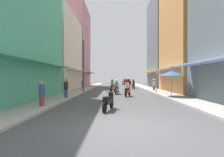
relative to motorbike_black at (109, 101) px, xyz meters
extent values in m
plane|color=#4C4C4F|center=(0.72, 16.17, -0.50)|extent=(101.14, 101.14, 0.00)
cube|color=#ADA89E|center=(-4.28, 16.17, -0.44)|extent=(2.10, 53.97, 0.12)
cube|color=#ADA89E|center=(5.73, 16.17, -0.44)|extent=(2.10, 53.97, 0.12)
cube|color=#4CB28C|center=(-4.83, 2.40, 2.30)|extent=(1.10, 11.19, 0.12)
cube|color=silver|center=(-8.33, 14.23, 4.76)|extent=(6.00, 9.92, 10.52)
cube|color=silver|center=(-4.83, 14.23, 2.30)|extent=(1.10, 8.93, 0.12)
cube|color=#B7727F|center=(-8.33, 24.23, 7.46)|extent=(6.00, 8.99, 15.93)
cube|color=slate|center=(-4.83, 24.23, 2.30)|extent=(1.10, 8.09, 0.12)
cube|color=#8CA5CC|center=(6.28, 1.06, 2.30)|extent=(1.10, 8.79, 0.12)
cube|color=#D88C4C|center=(9.78, 11.14, 8.08)|extent=(6.00, 8.62, 17.17)
cube|color=#8CA5CC|center=(6.28, 11.14, 2.30)|extent=(1.10, 7.76, 0.12)
cube|color=slate|center=(9.78, 20.31, 7.51)|extent=(6.00, 8.49, 16.02)
cube|color=#EFD159|center=(6.28, 20.31, 2.30)|extent=(1.10, 7.64, 0.12)
cylinder|color=black|center=(0.15, 0.55, -0.22)|extent=(0.22, 0.56, 0.56)
cylinder|color=black|center=(-0.17, -0.65, -0.22)|extent=(0.22, 0.56, 0.56)
cube|color=black|center=(-0.03, -0.10, 0.00)|extent=(0.53, 1.04, 0.24)
cube|color=black|center=(-0.08, -0.29, 0.20)|extent=(0.41, 0.61, 0.14)
cylinder|color=black|center=(0.11, 0.43, 0.20)|extent=(0.28, 0.28, 0.45)
cylinder|color=black|center=(0.11, 0.43, 0.45)|extent=(0.54, 0.17, 0.03)
cylinder|color=black|center=(0.27, 12.26, -0.22)|extent=(0.26, 0.55, 0.56)
cylinder|color=black|center=(-0.15, 11.09, -0.22)|extent=(0.26, 0.55, 0.56)
cube|color=orange|center=(0.04, 11.63, 0.00)|extent=(0.60, 1.04, 0.24)
cube|color=black|center=(-0.02, 11.44, 0.20)|extent=(0.45, 0.62, 0.14)
cylinder|color=orange|center=(0.23, 12.15, 0.20)|extent=(0.28, 0.28, 0.45)
cylinder|color=black|center=(0.23, 12.15, 0.45)|extent=(0.53, 0.21, 0.03)
cylinder|color=#598C59|center=(-0.01, 11.49, 0.55)|extent=(0.34, 0.34, 0.55)
sphere|color=maroon|center=(-0.01, 11.49, 0.95)|extent=(0.26, 0.26, 0.26)
cylinder|color=black|center=(1.73, 7.24, -0.22)|extent=(0.26, 0.55, 0.56)
cylinder|color=black|center=(1.31, 6.06, -0.22)|extent=(0.26, 0.55, 0.56)
cube|color=red|center=(1.51, 6.60, 0.00)|extent=(0.60, 1.04, 0.24)
cube|color=black|center=(1.44, 6.41, 0.20)|extent=(0.45, 0.62, 0.14)
cylinder|color=red|center=(1.69, 7.12, 0.20)|extent=(0.28, 0.28, 0.45)
cylinder|color=black|center=(1.69, 7.12, 0.45)|extent=(0.53, 0.21, 0.03)
cylinder|color=beige|center=(1.46, 6.46, 0.55)|extent=(0.34, 0.34, 0.55)
sphere|color=maroon|center=(1.46, 6.46, 0.95)|extent=(0.26, 0.26, 0.26)
cylinder|color=black|center=(3.45, 17.69, -0.22)|extent=(0.24, 0.56, 0.56)
cylinder|color=black|center=(3.09, 16.49, -0.22)|extent=(0.24, 0.56, 0.56)
cube|color=#197233|center=(3.25, 17.04, 0.00)|extent=(0.56, 1.04, 0.24)
cube|color=black|center=(3.19, 16.85, 0.20)|extent=(0.43, 0.62, 0.14)
cylinder|color=#197233|center=(3.41, 17.57, 0.20)|extent=(0.28, 0.28, 0.45)
cylinder|color=black|center=(3.41, 17.57, 0.45)|extent=(0.54, 0.19, 0.03)
cylinder|color=#262628|center=(3.21, 16.90, 0.55)|extent=(0.34, 0.34, 0.55)
sphere|color=maroon|center=(3.21, 16.90, 0.95)|extent=(0.26, 0.26, 0.26)
cylinder|color=black|center=(0.67, 9.30, -0.22)|extent=(0.19, 0.56, 0.56)
cylinder|color=black|center=(0.42, 8.07, -0.22)|extent=(0.19, 0.56, 0.56)
cube|color=#B2B2B7|center=(0.53, 8.64, 0.00)|extent=(0.47, 1.04, 0.24)
cube|color=black|center=(0.49, 8.44, 0.20)|extent=(0.39, 0.60, 0.14)
cylinder|color=#B2B2B7|center=(0.64, 9.17, 0.20)|extent=(0.28, 0.28, 0.45)
cylinder|color=black|center=(0.64, 9.17, 0.45)|extent=(0.54, 0.14, 0.03)
cylinder|color=#598C59|center=(0.50, 8.49, 0.55)|extent=(0.34, 0.34, 0.55)
sphere|color=silver|center=(0.50, 8.49, 0.95)|extent=(0.26, 0.26, 0.26)
cube|color=#8C0000|center=(3.23, 33.15, 0.10)|extent=(2.15, 4.25, 0.70)
cube|color=#333D47|center=(3.25, 33.01, 0.65)|extent=(1.80, 2.25, 0.60)
cylinder|color=black|center=(2.36, 34.33, -0.18)|extent=(0.24, 0.65, 0.64)
cylinder|color=black|center=(3.86, 34.47, -0.18)|extent=(0.24, 0.65, 0.64)
cylinder|color=black|center=(2.61, 31.84, -0.18)|extent=(0.24, 0.65, 0.64)
cylinder|color=black|center=(4.10, 31.98, -0.18)|extent=(0.24, 0.65, 0.64)
cylinder|color=#99333F|center=(-4.57, 15.83, -0.15)|extent=(0.28, 0.28, 0.71)
cylinder|color=#334C8C|center=(-4.57, 15.83, 0.51)|extent=(0.34, 0.34, 0.60)
sphere|color=tan|center=(-4.57, 15.83, 0.95)|extent=(0.22, 0.22, 0.22)
cylinder|color=#334C8C|center=(-3.70, 4.66, -0.12)|extent=(0.28, 0.28, 0.77)
cylinder|color=#262628|center=(-3.70, 4.66, 0.60)|extent=(0.34, 0.34, 0.65)
sphere|color=#9E7256|center=(-3.70, 4.66, 1.07)|extent=(0.22, 0.22, 0.22)
cylinder|color=#99333F|center=(-3.88, 0.60, -0.14)|extent=(0.28, 0.28, 0.72)
cylinder|color=#334C8C|center=(-3.88, 0.60, 0.52)|extent=(0.34, 0.34, 0.61)
sphere|color=tan|center=(-3.88, 0.60, 0.97)|extent=(0.22, 0.22, 0.22)
cylinder|color=#99333F|center=(5.46, 12.82, -0.15)|extent=(0.28, 0.28, 0.71)
cylinder|color=beige|center=(5.46, 12.82, 0.50)|extent=(0.34, 0.34, 0.60)
sphere|color=#9E7256|center=(5.46, 12.82, 0.94)|extent=(0.22, 0.22, 0.22)
cone|color=#D1B77A|center=(5.46, 12.82, 1.04)|extent=(0.44, 0.44, 0.16)
cylinder|color=#99999E|center=(5.37, 5.91, 0.59)|extent=(0.05, 0.05, 2.19)
cone|color=#335999|center=(5.37, 5.91, 1.63)|extent=(2.40, 2.40, 0.45)
cylinder|color=#4C4C4F|center=(-3.48, 10.90, 2.63)|extent=(0.20, 0.20, 6.26)
cylinder|color=#3F382D|center=(-3.48, 10.90, 5.15)|extent=(0.08, 1.20, 0.08)
cylinder|color=gray|center=(4.83, 9.12, 0.80)|extent=(0.07, 0.07, 2.60)
cylinder|color=red|center=(4.83, 9.12, 1.85)|extent=(0.02, 0.60, 0.60)
cube|color=white|center=(4.83, 9.12, 1.85)|extent=(0.03, 0.40, 0.10)
camera|label=1|loc=(0.35, -8.74, 1.23)|focal=26.24mm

